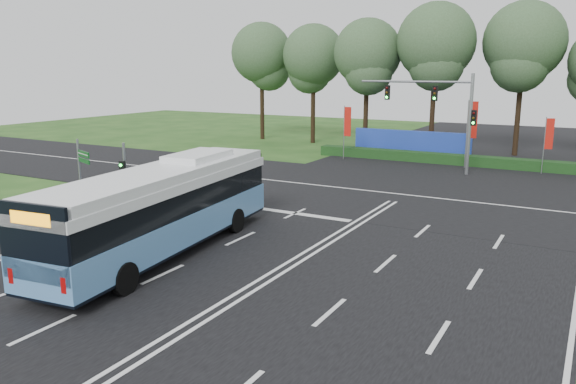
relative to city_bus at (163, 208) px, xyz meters
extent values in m
plane|color=#214918|center=(4.90, 3.02, -1.87)|extent=(120.00, 120.00, 0.00)
cube|color=black|center=(4.90, 3.02, -1.85)|extent=(20.00, 120.00, 0.04)
cube|color=black|center=(4.90, 15.02, -1.85)|extent=(120.00, 14.00, 0.05)
cube|color=black|center=(-7.60, 0.02, -1.84)|extent=(5.00, 18.00, 0.06)
cube|color=gray|center=(-5.20, 0.02, -1.81)|extent=(0.25, 18.00, 0.12)
cube|color=#5388C2|center=(0.00, 0.01, -0.72)|extent=(4.17, 13.20, 1.19)
cube|color=black|center=(0.00, 0.01, -1.26)|extent=(4.14, 13.13, 0.32)
cube|color=black|center=(0.00, 0.01, 0.36)|extent=(4.04, 12.99, 1.03)
cube|color=white|center=(0.00, 0.01, 1.01)|extent=(4.17, 13.20, 0.38)
cube|color=white|center=(0.00, 0.01, 1.39)|extent=(4.06, 12.67, 0.38)
cube|color=white|center=(-0.31, 2.70, 1.71)|extent=(2.09, 3.42, 0.27)
cube|color=black|center=(0.74, -6.37, 0.42)|extent=(2.62, 0.42, 2.38)
cube|color=orange|center=(0.74, -6.41, 1.17)|extent=(1.51, 0.23, 0.38)
cylinder|color=black|center=(-1.69, 3.52, -1.31)|extent=(0.43, 1.15, 1.12)
cylinder|color=black|center=(0.84, 3.81, -1.31)|extent=(0.43, 1.15, 1.12)
cylinder|color=black|center=(-0.79, -4.22, -1.31)|extent=(0.43, 1.15, 1.12)
cylinder|color=black|center=(1.73, -3.92, -1.31)|extent=(0.43, 1.15, 1.12)
cylinder|color=gray|center=(-6.51, 4.47, -0.09)|extent=(0.14, 0.14, 3.56)
cube|color=black|center=(-6.51, 4.29, 0.57)|extent=(0.33, 0.27, 0.41)
sphere|color=#19F233|center=(-6.51, 4.19, 0.57)|extent=(0.14, 0.14, 0.14)
cylinder|color=gray|center=(-8.05, 2.89, 0.04)|extent=(0.12, 0.12, 3.84)
cube|color=#0D4A17|center=(-7.38, 2.63, 1.29)|extent=(1.36, 0.58, 0.29)
cube|color=#0D4A17|center=(-7.38, 2.63, 0.95)|extent=(1.36, 0.58, 0.21)
cube|color=white|center=(-7.38, 2.60, 1.29)|extent=(1.25, 0.50, 0.04)
cylinder|color=gray|center=(-3.40, 25.63, 0.33)|extent=(0.07, 0.07, 4.41)
cube|color=red|center=(-3.08, 25.60, 1.26)|extent=(0.59, 0.10, 2.35)
cylinder|color=gray|center=(6.17, 26.39, 0.66)|extent=(0.08, 0.08, 5.07)
cube|color=red|center=(6.50, 26.54, 1.73)|extent=(0.63, 0.32, 2.71)
cylinder|color=gray|center=(11.47, 26.44, 0.14)|extent=(0.06, 0.06, 4.03)
cube|color=red|center=(11.75, 26.54, 0.99)|extent=(0.52, 0.22, 2.15)
cylinder|color=gray|center=(6.90, 23.52, 1.63)|extent=(0.24, 0.24, 7.00)
cylinder|color=gray|center=(2.90, 23.52, 4.53)|extent=(8.00, 0.16, 0.16)
cube|color=black|center=(4.40, 23.52, 3.73)|extent=(0.32, 0.28, 1.05)
cube|color=black|center=(0.90, 23.52, 3.73)|extent=(0.32, 0.28, 1.05)
cube|color=black|center=(7.15, 23.52, 2.13)|extent=(0.32, 0.28, 1.05)
cube|color=#163412|center=(4.90, 27.52, -1.47)|extent=(22.00, 1.20, 0.80)
cube|color=#203EB1|center=(0.90, 30.02, -0.77)|extent=(10.00, 0.30, 2.20)
cylinder|color=black|center=(-16.68, 34.51, 2.37)|extent=(0.44, 0.44, 8.49)
sphere|color=#36502F|center=(-16.68, 34.51, 7.06)|extent=(6.26, 6.26, 6.26)
cylinder|color=black|center=(-10.52, 34.20, 2.22)|extent=(0.44, 0.44, 8.20)
sphere|color=#36502F|center=(-10.52, 34.20, 6.76)|extent=(6.04, 6.04, 6.04)
cylinder|color=black|center=(-4.34, 32.79, 2.29)|extent=(0.44, 0.44, 8.32)
sphere|color=#36502F|center=(-4.34, 32.79, 6.88)|extent=(6.13, 6.13, 6.13)
cylinder|color=black|center=(1.80, 32.95, 2.67)|extent=(0.44, 0.44, 9.08)
sphere|color=#36502F|center=(1.80, 32.95, 7.69)|extent=(6.69, 6.69, 6.69)
cylinder|color=black|center=(8.58, 34.78, 2.63)|extent=(0.44, 0.44, 9.02)
sphere|color=#36502F|center=(8.58, 34.78, 7.62)|extent=(6.65, 6.65, 6.65)
camera|label=1|loc=(14.78, -16.42, 5.35)|focal=35.00mm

